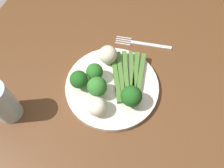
{
  "coord_description": "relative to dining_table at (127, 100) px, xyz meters",
  "views": [
    {
      "loc": [
        -0.3,
        -0.05,
        1.28
      ],
      "look_at": [
        -0.02,
        0.04,
        0.77
      ],
      "focal_mm": 36.75,
      "sensor_mm": 36.0,
      "label": 1
    }
  ],
  "objects": [
    {
      "name": "cauliflower_back",
      "position": [
        -0.1,
        0.05,
        0.13
      ],
      "size": [
        0.05,
        0.05,
        0.05
      ],
      "primitive_type": "sphere",
      "color": "silver",
      "rests_on": "plate"
    },
    {
      "name": "broccoli_near_center",
      "position": [
        -0.05,
        0.12,
        0.14
      ],
      "size": [
        0.05,
        0.05,
        0.06
      ],
      "color": "#4C7F2B",
      "rests_on": "plate"
    },
    {
      "name": "broccoli_front",
      "position": [
        -0.06,
        -0.02,
        0.14
      ],
      "size": [
        0.05,
        0.05,
        0.06
      ],
      "color": "#4C7F2B",
      "rests_on": "plate"
    },
    {
      "name": "broccoli_back_right",
      "position": [
        -0.02,
        0.09,
        0.14
      ],
      "size": [
        0.04,
        0.04,
        0.05
      ],
      "color": "#568E33",
      "rests_on": "plate"
    },
    {
      "name": "cauliflower_edge",
      "position": [
        0.05,
        0.08,
        0.13
      ],
      "size": [
        0.05,
        0.05,
        0.05
      ],
      "primitive_type": "sphere",
      "color": "beige",
      "rests_on": "plate"
    },
    {
      "name": "plate",
      "position": [
        -0.02,
        0.04,
        0.1
      ],
      "size": [
        0.24,
        0.24,
        0.01
      ],
      "primitive_type": "cylinder",
      "color": "silver",
      "rests_on": "dining_table"
    },
    {
      "name": "fork",
      "position": [
        0.14,
        0.0,
        0.1
      ],
      "size": [
        0.04,
        0.17,
        0.0
      ],
      "rotation": [
        0.0,
        0.0,
        1.69
      ],
      "color": "silver",
      "rests_on": "dining_table"
    },
    {
      "name": "dining_table",
      "position": [
        0.0,
        0.0,
        0.0
      ],
      "size": [
        1.47,
        0.96,
        0.75
      ],
      "color": "brown",
      "rests_on": "ground_plane"
    },
    {
      "name": "ground_plane",
      "position": [
        0.0,
        0.0,
        -0.66
      ],
      "size": [
        6.0,
        6.0,
        0.02
      ],
      "primitive_type": "cube",
      "color": "gray"
    },
    {
      "name": "broccoli_left",
      "position": [
        -0.06,
        0.07,
        0.14
      ],
      "size": [
        0.05,
        0.05,
        0.06
      ],
      "color": "#609E3D",
      "rests_on": "plate"
    },
    {
      "name": "water_glass",
      "position": [
        -0.17,
        0.26,
        0.15
      ],
      "size": [
        0.06,
        0.06,
        0.12
      ],
      "primitive_type": "cylinder",
      "color": "silver",
      "rests_on": "dining_table"
    },
    {
      "name": "asparagus_bundle",
      "position": [
        0.01,
        0.01,
        0.11
      ],
      "size": [
        0.16,
        0.11,
        0.01
      ],
      "rotation": [
        0.0,
        0.0,
        0.32
      ],
      "color": "#47752D",
      "rests_on": "plate"
    }
  ]
}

